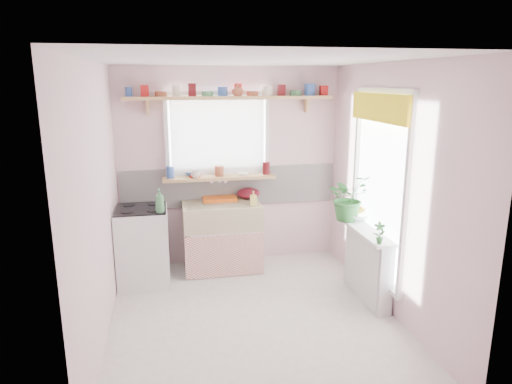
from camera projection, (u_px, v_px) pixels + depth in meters
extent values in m
plane|color=white|center=(253.00, 318.00, 4.59)|extent=(3.20, 3.20, 0.00)
plane|color=white|center=(253.00, 60.00, 4.00)|extent=(3.20, 3.20, 0.00)
plane|color=silver|center=(230.00, 167.00, 5.82)|extent=(2.80, 0.00, 2.80)
plane|color=silver|center=(302.00, 262.00, 2.77)|extent=(2.80, 0.00, 2.80)
plane|color=silver|center=(98.00, 205.00, 4.03)|extent=(0.00, 3.20, 3.20)
plane|color=silver|center=(390.00, 191.00, 4.55)|extent=(0.00, 3.20, 3.20)
cube|color=white|center=(230.00, 186.00, 5.86)|extent=(2.74, 0.03, 0.50)
cube|color=pink|center=(230.00, 201.00, 5.91)|extent=(2.74, 0.02, 0.12)
cube|color=white|center=(217.00, 136.00, 5.69)|extent=(1.20, 0.01, 1.00)
cube|color=white|center=(218.00, 136.00, 5.63)|extent=(1.15, 0.02, 0.95)
cube|color=white|center=(381.00, 186.00, 4.74)|extent=(0.01, 1.10, 1.90)
cube|color=yellow|center=(378.00, 108.00, 4.54)|extent=(0.03, 1.20, 0.28)
cube|color=white|center=(222.00, 248.00, 5.74)|extent=(0.85, 0.55, 0.55)
cube|color=#C44F39|center=(225.00, 256.00, 5.47)|extent=(0.95, 0.02, 0.53)
cube|color=beige|center=(222.00, 215.00, 5.64)|extent=(0.95, 0.55, 0.30)
cylinder|color=silver|center=(219.00, 180.00, 5.78)|extent=(0.03, 0.22, 0.03)
cube|color=white|center=(143.00, 247.00, 5.28)|extent=(0.58, 0.58, 0.90)
cube|color=black|center=(141.00, 209.00, 5.17)|extent=(0.56, 0.56, 0.02)
cylinder|color=black|center=(127.00, 212.00, 5.01)|extent=(0.14, 0.14, 0.01)
cylinder|color=black|center=(153.00, 210.00, 5.06)|extent=(0.14, 0.14, 0.01)
cylinder|color=black|center=(129.00, 205.00, 5.27)|extent=(0.14, 0.14, 0.01)
cylinder|color=black|center=(154.00, 204.00, 5.33)|extent=(0.14, 0.14, 0.01)
cube|color=white|center=(368.00, 265.00, 4.94)|extent=(0.15, 0.90, 0.75)
cube|color=white|center=(367.00, 232.00, 4.84)|extent=(0.22, 0.95, 0.03)
cube|color=tan|center=(219.00, 178.00, 5.70)|extent=(1.40, 0.22, 0.04)
cube|color=tan|center=(230.00, 98.00, 5.49)|extent=(2.52, 0.24, 0.04)
cylinder|color=#3359A5|center=(129.00, 91.00, 5.25)|extent=(0.11, 0.11, 0.12)
cylinder|color=red|center=(145.00, 91.00, 5.28)|extent=(0.11, 0.11, 0.12)
cylinder|color=#A55133|center=(161.00, 94.00, 5.32)|extent=(0.11, 0.11, 0.06)
cylinder|color=silver|center=(177.00, 91.00, 5.35)|extent=(0.11, 0.11, 0.12)
cylinder|color=#590F14|center=(192.00, 91.00, 5.38)|extent=(0.11, 0.11, 0.12)
cylinder|color=#3F7F4C|center=(207.00, 94.00, 5.42)|extent=(0.11, 0.11, 0.06)
cylinder|color=#3359A5|center=(223.00, 91.00, 5.45)|extent=(0.11, 0.11, 0.12)
cylinder|color=red|center=(238.00, 91.00, 5.48)|extent=(0.11, 0.11, 0.12)
cylinder|color=#A55133|center=(252.00, 93.00, 5.53)|extent=(0.11, 0.11, 0.06)
cylinder|color=silver|center=(267.00, 91.00, 5.55)|extent=(0.11, 0.11, 0.12)
cylinder|color=#590F14|center=(281.00, 91.00, 5.59)|extent=(0.11, 0.11, 0.12)
cylinder|color=#3F7F4C|center=(296.00, 93.00, 5.63)|extent=(0.11, 0.11, 0.06)
cylinder|color=#3359A5|center=(310.00, 91.00, 5.65)|extent=(0.11, 0.11, 0.12)
cylinder|color=red|center=(324.00, 91.00, 5.69)|extent=(0.11, 0.11, 0.12)
cylinder|color=#3359A5|center=(169.00, 173.00, 5.57)|extent=(0.11, 0.11, 0.12)
cylinder|color=red|center=(194.00, 172.00, 5.62)|extent=(0.11, 0.11, 0.12)
cylinder|color=#A55133|center=(219.00, 174.00, 5.69)|extent=(0.11, 0.11, 0.06)
cylinder|color=silver|center=(244.00, 170.00, 5.74)|extent=(0.11, 0.11, 0.12)
cylinder|color=#590F14|center=(268.00, 170.00, 5.80)|extent=(0.11, 0.11, 0.12)
cube|color=orange|center=(219.00, 198.00, 5.78)|extent=(0.43, 0.33, 0.04)
ellipsoid|color=maroon|center=(249.00, 193.00, 5.84)|extent=(0.36, 0.36, 0.13)
imported|color=#2B6C2E|center=(348.00, 197.00, 5.14)|extent=(0.59, 0.54, 0.54)
imported|color=white|center=(357.00, 216.00, 5.22)|extent=(0.33, 0.33, 0.08)
imported|color=#2A6327|center=(379.00, 233.00, 4.42)|extent=(0.13, 0.10, 0.22)
imported|color=#E1D964|center=(253.00, 198.00, 5.52)|extent=(0.09, 0.09, 0.17)
imported|color=silver|center=(195.00, 175.00, 5.57)|extent=(0.13, 0.13, 0.09)
imported|color=#2E5D97|center=(193.00, 174.00, 5.69)|extent=(0.24, 0.24, 0.06)
imported|color=#9D4A30|center=(238.00, 90.00, 5.42)|extent=(0.16, 0.16, 0.15)
imported|color=#468C54|center=(160.00, 201.00, 4.97)|extent=(0.12, 0.12, 0.27)
sphere|color=orange|center=(358.00, 211.00, 5.20)|extent=(0.08, 0.08, 0.08)
sphere|color=orange|center=(361.00, 210.00, 5.24)|extent=(0.08, 0.08, 0.08)
sphere|color=orange|center=(353.00, 211.00, 5.21)|extent=(0.08, 0.08, 0.08)
cylinder|color=gold|center=(361.00, 211.00, 5.16)|extent=(0.18, 0.04, 0.10)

